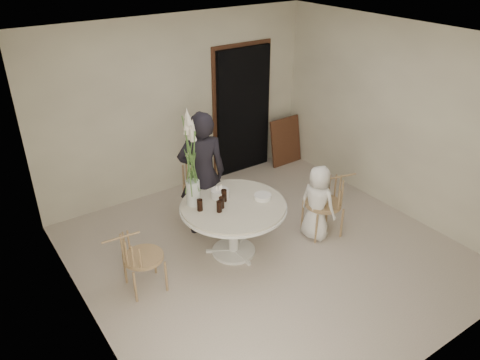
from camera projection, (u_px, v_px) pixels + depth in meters
ground at (267, 252)px, 6.09m from camera, size 4.50×4.50×0.00m
room_shell at (271, 137)px, 5.32m from camera, size 4.50×4.50×4.50m
doorway at (243, 111)px, 7.76m from camera, size 1.00×0.10×2.10m
door_trim at (242, 107)px, 7.76m from camera, size 1.12×0.03×2.22m
table at (233, 212)px, 5.80m from camera, size 1.33×1.33×0.73m
picture_frame at (286, 141)px, 8.26m from camera, size 0.63×0.20×0.82m
chair_far at (200, 177)px, 6.62m from camera, size 0.65×0.68×0.95m
chair_right at (332, 196)px, 6.27m from camera, size 0.57×0.54×0.85m
chair_left at (133, 254)px, 5.21m from camera, size 0.50×0.47×0.80m
girl at (202, 174)px, 6.15m from camera, size 0.74×0.61×1.74m
boy at (318, 203)px, 6.16m from camera, size 0.45×0.58×1.05m
birthday_cake at (220, 194)px, 5.86m from camera, size 0.23×0.23×0.16m
cola_tumbler_a at (222, 203)px, 5.64m from camera, size 0.08×0.08×0.14m
cola_tumbler_b at (219, 207)px, 5.56m from camera, size 0.07×0.07×0.14m
cola_tumbler_c at (200, 205)px, 5.58m from camera, size 0.08×0.08×0.15m
cola_tumbler_d at (224, 196)px, 5.78m from camera, size 0.08×0.08×0.15m
plate_stack at (263, 197)px, 5.85m from camera, size 0.29×0.29×0.05m
flower_vase at (191, 163)px, 5.49m from camera, size 0.17×0.17×1.26m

